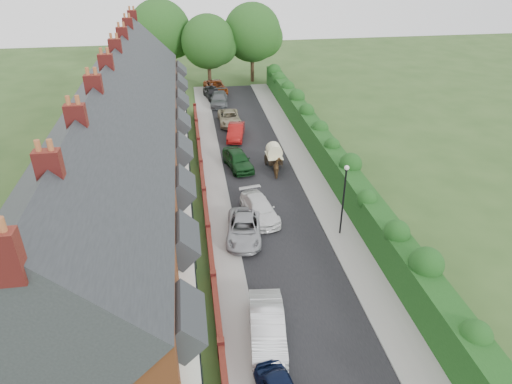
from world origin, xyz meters
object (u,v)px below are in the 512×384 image
(car_green, at_px, (238,160))
(horse, at_px, (278,168))
(car_grey, at_px, (219,99))
(lamppost, at_px, (344,192))
(car_beige, at_px, (229,118))
(car_black, at_px, (212,93))
(car_silver_a, at_px, (267,326))
(horse_cart, at_px, (274,154))
(car_silver_b, at_px, (244,229))
(car_white, at_px, (259,209))
(car_red, at_px, (236,132))

(car_green, height_order, horse, car_green)
(car_green, bearing_deg, car_grey, 78.97)
(lamppost, distance_m, car_green, 12.75)
(car_beige, relative_size, horse, 2.88)
(car_green, xyz_separation_m, car_black, (-0.82, 19.81, -0.03))
(lamppost, relative_size, car_silver_a, 1.08)
(car_silver_a, bearing_deg, horse_cart, 84.20)
(horse, bearing_deg, car_silver_b, 73.05)
(horse_cart, bearing_deg, horse, -90.00)
(car_grey, bearing_deg, car_white, -82.64)
(lamppost, xyz_separation_m, car_white, (-5.00, 3.00, -2.61))
(car_white, height_order, car_grey, car_grey)
(car_silver_a, relative_size, car_grey, 0.98)
(car_beige, bearing_deg, lamppost, -76.99)
(horse_cart, bearing_deg, car_black, 101.09)
(car_silver_b, xyz_separation_m, car_beige, (1.18, 21.27, -0.01))
(car_beige, distance_m, horse, 13.11)
(horse, bearing_deg, horse_cart, -81.97)
(lamppost, distance_m, car_silver_b, 6.95)
(car_white, relative_size, car_green, 1.05)
(car_beige, height_order, horse, horse)
(car_red, xyz_separation_m, horse_cart, (2.54, -6.89, 0.53))
(horse_cart, bearing_deg, car_silver_a, -101.64)
(car_silver_b, distance_m, car_beige, 21.30)
(car_beige, xyz_separation_m, horse_cart, (2.76, -11.03, 0.57))
(car_white, bearing_deg, car_beige, 80.87)
(car_red, xyz_separation_m, car_beige, (-0.22, 4.13, -0.04))
(car_beige, bearing_deg, car_silver_b, -93.55)
(lamppost, xyz_separation_m, car_silver_b, (-6.40, 0.66, -2.62))
(car_black, height_order, horse, car_black)
(car_white, xyz_separation_m, car_beige, (-0.22, 18.93, -0.02))
(car_white, height_order, car_beige, car_white)
(car_red, height_order, car_beige, car_red)
(lamppost, bearing_deg, car_silver_a, -127.97)
(lamppost, relative_size, car_white, 1.09)
(car_green, bearing_deg, car_silver_b, -106.22)
(horse_cart, bearing_deg, car_silver_b, -111.03)
(horse_cart, bearing_deg, car_white, -107.79)
(horse_cart, bearing_deg, car_green, 174.85)
(car_green, distance_m, car_grey, 17.30)
(lamppost, bearing_deg, car_silver_b, 174.08)
(car_silver_b, height_order, car_green, car_green)
(car_silver_a, xyz_separation_m, car_silver_b, (0.00, 8.86, -0.11))
(lamppost, xyz_separation_m, car_red, (-5.00, 17.80, -2.59))
(car_red, xyz_separation_m, horse, (2.54, -8.68, -0.00))
(car_green, relative_size, horse_cart, 1.52)
(car_white, distance_m, horse_cart, 8.32)
(car_silver_a, height_order, car_white, car_silver_a)
(car_white, bearing_deg, car_silver_a, -106.94)
(car_red, xyz_separation_m, car_black, (-1.40, 13.20, 0.04))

